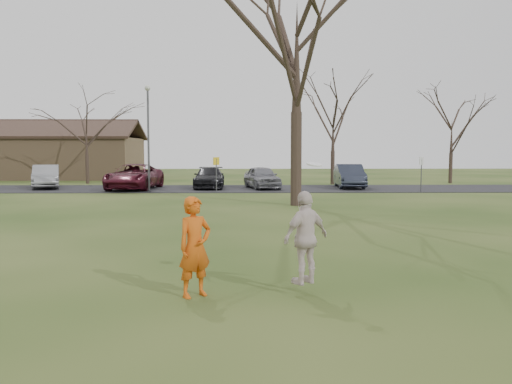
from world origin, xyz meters
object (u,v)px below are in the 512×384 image
(car_2, at_px, (134,177))
(building, at_px, (21,156))
(car_4, at_px, (262,177))
(lamp_post, at_px, (148,125))
(big_tree, at_px, (297,48))
(car_5, at_px, (349,176))
(car_3, at_px, (209,178))
(catching_play, at_px, (306,237))
(player_defender, at_px, (195,247))
(car_1, at_px, (46,176))

(car_2, bearing_deg, building, 138.33)
(car_4, bearing_deg, lamp_post, -173.74)
(car_4, relative_size, big_tree, 0.30)
(car_5, bearing_deg, car_2, -172.92)
(car_4, xyz_separation_m, big_tree, (1.25, -9.92, 6.24))
(car_3, bearing_deg, building, 142.78)
(car_4, xyz_separation_m, car_5, (5.71, 0.55, 0.05))
(catching_play, xyz_separation_m, building, (-20.80, 37.84, 0.91))
(car_4, height_order, lamp_post, lamp_post)
(car_3, xyz_separation_m, catching_play, (3.44, -25.18, 0.31))
(car_3, relative_size, catching_play, 2.16)
(catching_play, height_order, building, building)
(player_defender, relative_size, lamp_post, 0.28)
(player_defender, distance_m, lamp_post, 23.14)
(building, height_order, big_tree, big_tree)
(car_3, xyz_separation_m, lamp_post, (-3.36, -2.84, 3.26))
(player_defender, xyz_separation_m, catching_play, (1.92, 0.07, 0.15))
(car_2, distance_m, catching_play, 25.63)
(catching_play, distance_m, building, 43.19)
(player_defender, height_order, car_4, player_defender)
(car_5, bearing_deg, car_1, -177.38)
(car_1, height_order, car_5, car_5)
(player_defender, xyz_separation_m, car_3, (-1.52, 25.25, -0.16))
(lamp_post, distance_m, big_tree, 11.38)
(player_defender, bearing_deg, big_tree, 40.28)
(car_1, relative_size, lamp_post, 0.72)
(car_5, xyz_separation_m, lamp_post, (-12.46, -2.98, 3.17))
(car_5, height_order, lamp_post, lamp_post)
(car_1, bearing_deg, car_3, -20.32)
(car_2, xyz_separation_m, catching_play, (8.09, -24.32, 0.19))
(catching_play, bearing_deg, player_defender, -177.99)
(building, bearing_deg, lamp_post, -47.91)
(big_tree, bearing_deg, catching_play, -94.62)
(car_3, bearing_deg, player_defender, -87.66)
(lamp_post, relative_size, big_tree, 0.45)
(player_defender, distance_m, car_1, 28.21)
(player_defender, xyz_separation_m, car_4, (1.87, 24.83, -0.11))
(car_1, bearing_deg, catching_play, -80.14)
(car_2, height_order, lamp_post, lamp_post)
(car_4, height_order, car_5, car_5)
(lamp_post, bearing_deg, big_tree, -43.15)
(car_5, relative_size, big_tree, 0.33)
(car_4, distance_m, car_5, 5.74)
(building, xyz_separation_m, big_tree, (22.00, -23.00, 5.07))
(car_4, bearing_deg, car_2, 169.67)
(car_1, relative_size, big_tree, 0.32)
(car_2, bearing_deg, car_3, 15.58)
(player_defender, xyz_separation_m, building, (-18.88, 37.91, 1.06))
(big_tree, bearing_deg, building, 133.73)
(lamp_post, height_order, big_tree, big_tree)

